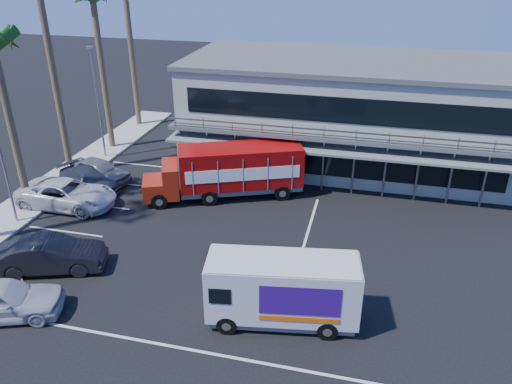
% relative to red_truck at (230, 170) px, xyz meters
% --- Properties ---
extents(ground, '(120.00, 120.00, 0.00)m').
position_rel_red_truck_xyz_m(ground, '(3.39, -7.15, -1.79)').
color(ground, black).
rests_on(ground, ground).
extents(building, '(22.40, 12.00, 7.30)m').
position_rel_red_truck_xyz_m(building, '(6.39, 7.78, 1.87)').
color(building, '#9AA093').
rests_on(building, ground).
extents(curb_strip, '(3.00, 32.00, 0.16)m').
position_rel_red_truck_xyz_m(curb_strip, '(-11.61, -1.15, -1.71)').
color(curb_strip, '#A5A399').
rests_on(curb_strip, ground).
extents(palm_e, '(2.80, 2.80, 12.25)m').
position_rel_red_truck_xyz_m(palm_e, '(-11.31, 5.85, 8.78)').
color(palm_e, brown).
rests_on(palm_e, ground).
extents(light_pole_near, '(0.50, 0.25, 8.09)m').
position_rel_red_truck_xyz_m(light_pole_near, '(-10.81, -6.15, 2.71)').
color(light_pole_near, gray).
rests_on(light_pole_near, ground).
extents(light_pole_far, '(0.50, 0.25, 8.09)m').
position_rel_red_truck_xyz_m(light_pole_far, '(-10.81, 3.85, 2.71)').
color(light_pole_far, gray).
rests_on(light_pole_far, ground).
extents(red_truck, '(9.80, 5.79, 3.26)m').
position_rel_red_truck_xyz_m(red_truck, '(0.00, 0.00, 0.00)').
color(red_truck, '#9C1F0C').
rests_on(red_truck, ground).
extents(white_van, '(6.39, 3.06, 3.00)m').
position_rel_red_truck_xyz_m(white_van, '(5.38, -10.62, -0.20)').
color(white_van, silver).
rests_on(white_van, ground).
extents(parked_car_a, '(5.39, 3.61, 1.71)m').
position_rel_red_truck_xyz_m(parked_car_a, '(-6.11, -13.15, -0.94)').
color(parked_car_a, '#B8B9C0').
rests_on(parked_car_a, ground).
extents(parked_car_b, '(5.35, 3.30, 1.66)m').
position_rel_red_truck_xyz_m(parked_car_b, '(-6.11, -9.65, -0.96)').
color(parked_car_b, black).
rests_on(parked_car_b, ground).
extents(parked_car_c, '(5.94, 2.77, 1.64)m').
position_rel_red_truck_xyz_m(parked_car_c, '(-9.11, -3.65, -0.97)').
color(parked_car_c, silver).
rests_on(parked_car_c, ground).
extents(parked_car_d, '(5.02, 3.57, 1.35)m').
position_rel_red_truck_xyz_m(parked_car_d, '(-9.11, -1.25, -1.12)').
color(parked_car_d, '#303340').
rests_on(parked_car_d, ground).
extents(parked_car_e, '(4.86, 2.92, 1.55)m').
position_rel_red_truck_xyz_m(parked_car_e, '(-9.11, 0.05, -1.02)').
color(parked_car_e, slate).
rests_on(parked_car_e, ground).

